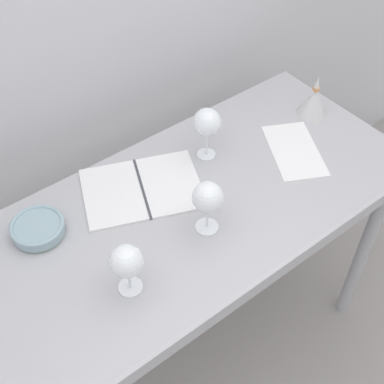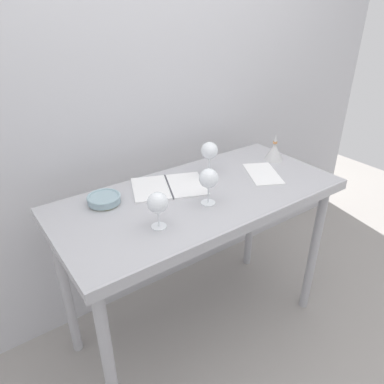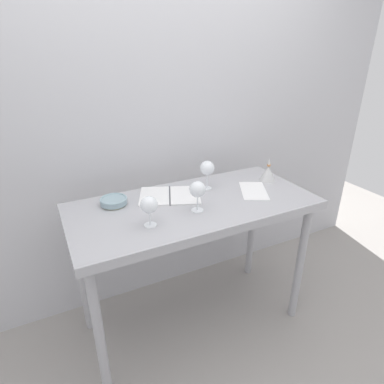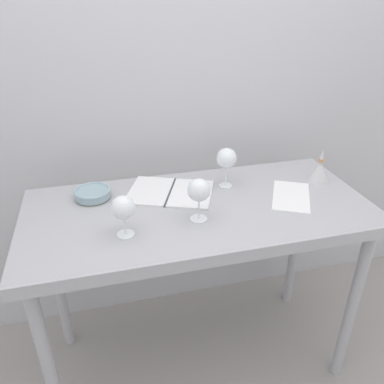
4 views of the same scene
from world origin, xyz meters
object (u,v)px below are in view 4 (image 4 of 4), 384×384
wine_glass_near_center (199,191)px  open_notebook (170,192)px  wine_glass_far_right (227,159)px  tasting_sheet_upper (291,196)px  wine_glass_near_left (123,208)px  decanter_funnel (319,171)px  tasting_bowl (93,193)px

wine_glass_near_center → open_notebook: wine_glass_near_center is taller
wine_glass_near_center → open_notebook: size_ratio=0.40×
wine_glass_far_right → tasting_sheet_upper: (0.24, -0.16, -0.13)m
wine_glass_near_left → decanter_funnel: bearing=13.4°
wine_glass_near_left → tasting_bowl: size_ratio=1.04×
wine_glass_far_right → tasting_sheet_upper: size_ratio=0.67×
wine_glass_far_right → decanter_funnel: bearing=-7.9°
wine_glass_far_right → wine_glass_near_left: (-0.47, -0.27, -0.02)m
open_notebook → decanter_funnel: decanter_funnel is taller
tasting_sheet_upper → tasting_bowl: 0.84m
wine_glass_near_left → tasting_sheet_upper: (0.71, 0.11, -0.11)m
wine_glass_near_center → wine_glass_near_left: 0.28m
wine_glass_near_center → wine_glass_near_left: wine_glass_near_center is taller
decanter_funnel → tasting_sheet_upper: bearing=-151.5°
wine_glass_far_right → open_notebook: (-0.25, -0.00, -0.13)m
wine_glass_near_left → tasting_bowl: bearing=108.9°
wine_glass_near_left → open_notebook: size_ratio=0.37×
wine_glass_far_right → wine_glass_near_center: (-0.19, -0.24, -0.01)m
wine_glass_near_left → wine_glass_near_center: bearing=7.1°
wine_glass_near_center → open_notebook: bearing=104.7°
tasting_sheet_upper → decanter_funnel: 0.22m
wine_glass_near_center → tasting_bowl: wine_glass_near_center is taller
wine_glass_near_center → decanter_funnel: wine_glass_near_center is taller
wine_glass_near_left → decanter_funnel: wine_glass_near_left is taller
tasting_sheet_upper → wine_glass_near_left: bearing=-143.5°
wine_glass_far_right → decanter_funnel: wine_glass_far_right is taller
wine_glass_far_right → wine_glass_near_left: wine_glass_far_right is taller
wine_glass_far_right → decanter_funnel: size_ratio=1.18×
wine_glass_far_right → wine_glass_near_left: size_ratio=1.15×
open_notebook → tasting_sheet_upper: 0.52m
open_notebook → tasting_bowl: size_ratio=2.80×
wine_glass_far_right → tasting_bowl: 0.59m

